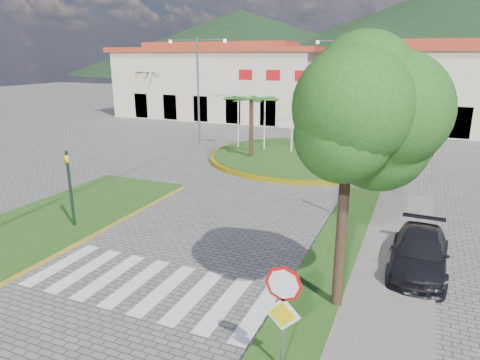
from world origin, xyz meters
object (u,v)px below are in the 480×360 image
at_px(white_van, 288,119).
at_px(stop_sign, 283,303).
at_px(car_side_right, 419,253).
at_px(car_dark_b, 456,127).
at_px(roundabout_island, 303,156).
at_px(car_dark_a, 295,121).
at_px(deciduous_tree, 349,121).

bearing_deg(white_van, stop_sign, -147.44).
xyz_separation_m(stop_sign, car_side_right, (2.60, 6.30, -1.18)).
bearing_deg(stop_sign, car_dark_b, 81.67).
bearing_deg(car_dark_b, stop_sign, 161.71).
distance_m(roundabout_island, car_dark_a, 13.03).
bearing_deg(car_dark_a, car_side_right, -139.07).
bearing_deg(car_side_right, white_van, 116.46).
bearing_deg(white_van, car_dark_b, -72.45).
bearing_deg(car_dark_b, car_side_right, 165.13).
bearing_deg(deciduous_tree, stop_sign, -101.18).
xyz_separation_m(roundabout_island, car_dark_b, (9.88, 14.00, 0.50)).
distance_m(roundabout_island, car_dark_b, 17.14).
distance_m(white_van, car_side_right, 30.09).
height_order(white_van, car_side_right, white_van).
height_order(car_dark_a, car_side_right, car_dark_a).
xyz_separation_m(roundabout_island, white_van, (-5.20, 13.54, 0.44)).
relative_size(car_dark_a, car_side_right, 0.88).
bearing_deg(car_dark_b, roundabout_island, 134.83).
height_order(roundabout_island, car_dark_a, roundabout_island).
bearing_deg(roundabout_island, deciduous_tree, -72.09).
bearing_deg(car_dark_a, car_dark_b, -66.38).
bearing_deg(car_side_right, car_dark_b, 86.60).
xyz_separation_m(deciduous_tree, car_dark_b, (4.38, 31.00, -4.50)).
bearing_deg(car_side_right, deciduous_tree, -120.03).
bearing_deg(stop_sign, deciduous_tree, 78.82).
height_order(white_van, car_dark_a, car_dark_a).
bearing_deg(stop_sign, roundabout_island, 103.73).
xyz_separation_m(car_dark_a, car_side_right, (11.64, -26.08, -0.02)).
xyz_separation_m(roundabout_island, stop_sign, (4.90, -20.04, 1.62)).
height_order(roundabout_island, stop_sign, roundabout_island).
bearing_deg(white_van, car_dark_a, -122.75).
relative_size(roundabout_island, deciduous_tree, 1.87).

